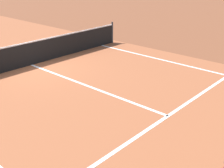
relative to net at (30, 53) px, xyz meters
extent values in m
plane|color=brown|center=(0.00, 0.00, -0.49)|extent=(60.00, 60.00, 0.00)
cube|color=#9E5433|center=(0.00, 0.00, -0.49)|extent=(10.62, 24.40, 0.00)
cube|color=white|center=(4.11, -5.95, -0.49)|extent=(0.10, 11.89, 0.01)
cube|color=white|center=(0.00, -6.40, -0.49)|extent=(8.22, 0.10, 0.01)
cube|color=white|center=(0.00, -3.20, -0.49)|extent=(0.10, 6.40, 0.01)
cylinder|color=#33383D|center=(4.89, 0.00, 0.04)|extent=(0.09, 0.09, 1.07)
cube|color=black|center=(0.00, 0.00, -0.04)|extent=(9.78, 0.02, 0.91)
cube|color=white|center=(0.00, 0.00, 0.44)|extent=(9.78, 0.03, 0.05)
camera|label=1|loc=(-6.13, -9.89, 3.28)|focal=46.66mm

